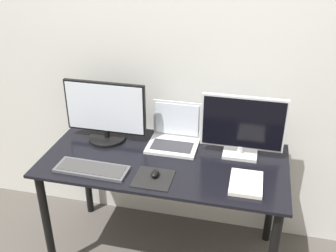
% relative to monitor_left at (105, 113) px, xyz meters
% --- Properties ---
extents(wall_back, '(7.00, 0.05, 2.50)m').
position_rel_monitor_left_xyz_m(wall_back, '(0.42, 0.26, 0.31)').
color(wall_back, silver).
rests_on(wall_back, ground_plane).
extents(desk, '(1.45, 0.70, 0.75)m').
position_rel_monitor_left_xyz_m(desk, '(0.42, -0.15, -0.30)').
color(desk, black).
rests_on(desk, ground_plane).
extents(monitor_left, '(0.53, 0.24, 0.40)m').
position_rel_monitor_left_xyz_m(monitor_left, '(0.00, 0.00, 0.00)').
color(monitor_left, black).
rests_on(monitor_left, desk).
extents(monitor_right, '(0.49, 0.14, 0.39)m').
position_rel_monitor_left_xyz_m(monitor_right, '(0.86, 0.00, 0.01)').
color(monitor_right, silver).
rests_on(monitor_right, desk).
extents(laptop, '(0.31, 0.26, 0.26)m').
position_rel_monitor_left_xyz_m(laptop, '(0.44, 0.05, -0.12)').
color(laptop, silver).
rests_on(laptop, desk).
extents(keyboard, '(0.42, 0.16, 0.02)m').
position_rel_monitor_left_xyz_m(keyboard, '(0.05, -0.36, -0.18)').
color(keyboard, '#4C4C51').
rests_on(keyboard, desk).
extents(mousepad, '(0.21, 0.21, 0.00)m').
position_rel_monitor_left_xyz_m(mousepad, '(0.41, -0.36, -0.19)').
color(mousepad, black).
rests_on(mousepad, desk).
extents(mouse, '(0.04, 0.07, 0.04)m').
position_rel_monitor_left_xyz_m(mouse, '(0.41, -0.34, -0.16)').
color(mouse, black).
rests_on(mouse, mousepad).
extents(book, '(0.18, 0.24, 0.02)m').
position_rel_monitor_left_xyz_m(book, '(0.91, -0.30, -0.18)').
color(book, silver).
rests_on(book, desk).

